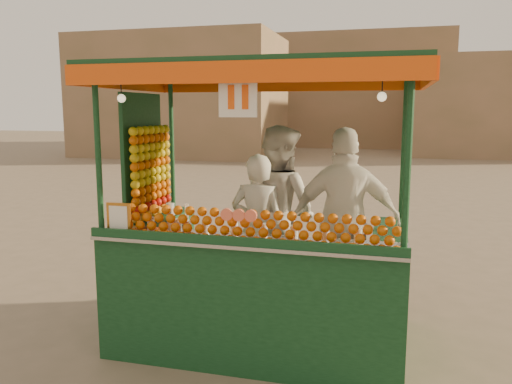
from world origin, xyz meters
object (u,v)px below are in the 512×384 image
(vendor_left, at_px, (258,229))
(vendor_right, at_px, (345,221))
(vendor_middle, at_px, (279,211))
(juice_cart, at_px, (253,257))

(vendor_left, xyz_separation_m, vendor_right, (0.90, -0.02, 0.14))
(vendor_left, distance_m, vendor_middle, 0.36)
(juice_cart, xyz_separation_m, vendor_left, (-0.03, 0.32, 0.21))
(vendor_middle, xyz_separation_m, vendor_right, (0.73, -0.30, -0.00))
(vendor_middle, bearing_deg, vendor_right, -165.76)
(vendor_right, bearing_deg, juice_cart, 9.14)
(vendor_middle, relative_size, vendor_right, 1.00)
(juice_cart, relative_size, vendor_left, 1.93)
(juice_cart, bearing_deg, vendor_middle, 77.25)
(juice_cart, distance_m, vendor_middle, 0.71)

